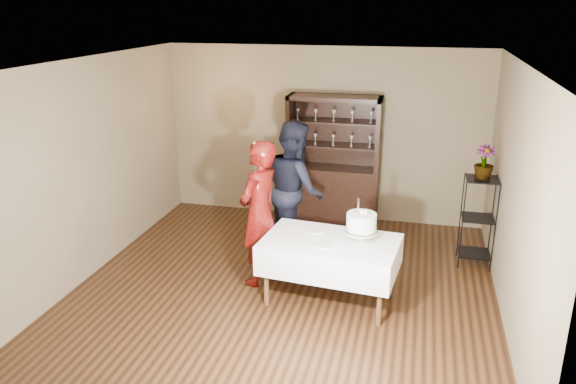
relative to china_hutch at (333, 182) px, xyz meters
name	(u,v)px	position (x,y,z in m)	size (l,w,h in m)	color
floor	(286,286)	(-0.20, -2.25, -0.66)	(5.00, 5.00, 0.00)	black
ceiling	(286,62)	(-0.20, -2.25, 2.04)	(5.00, 5.00, 0.00)	white
back_wall	(324,134)	(-0.20, 0.25, 0.69)	(5.00, 0.02, 2.70)	brown
wall_left	(92,167)	(-2.70, -2.25, 0.69)	(0.02, 5.00, 2.70)	brown
wall_right	(516,198)	(2.30, -2.25, 0.69)	(0.02, 5.00, 2.70)	brown
china_hutch	(333,182)	(0.00, 0.00, 0.00)	(1.40, 0.48, 2.00)	black
plant_etagere	(478,218)	(2.08, -1.05, -0.01)	(0.42, 0.42, 1.20)	black
cake_table	(330,255)	(0.37, -2.46, -0.09)	(1.61, 1.09, 0.76)	silver
woman	(259,213)	(-0.55, -2.19, 0.24)	(0.66, 0.43, 1.81)	#320604
man	(295,189)	(-0.31, -1.28, 0.27)	(0.91, 0.71, 1.87)	black
cake	(361,224)	(0.70, -2.40, 0.30)	(0.38, 0.38, 0.52)	silver
plate_near	(324,245)	(0.32, -2.62, 0.10)	(0.21, 0.21, 0.01)	silver
plate_far	(317,231)	(0.17, -2.24, 0.10)	(0.18, 0.18, 0.01)	silver
potted_plant	(484,162)	(2.08, -1.04, 0.74)	(0.24, 0.24, 0.43)	#436630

